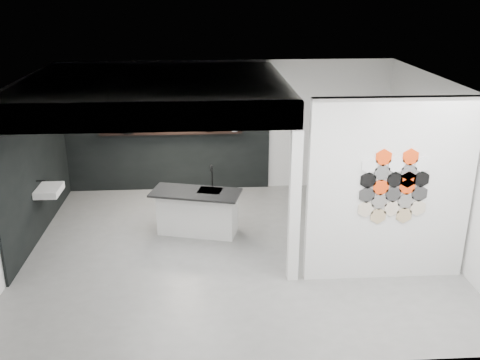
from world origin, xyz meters
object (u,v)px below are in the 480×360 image
kitchen_island (197,211)px  bottle_dark (153,129)px  partition_panel (390,191)px  glass_vase (235,128)px  stockpot (128,128)px  utensil_cup (124,131)px  wall_basin (49,190)px  glass_bowl (235,129)px  kettle (208,128)px

kitchen_island → bottle_dark: bearing=128.0°
bottle_dark → partition_panel: bearing=-45.5°
kitchen_island → glass_vase: 2.51m
partition_panel → stockpot: 5.80m
partition_panel → glass_vase: bearing=118.2°
stockpot → utensil_cup: 0.11m
wall_basin → glass_bowl: (3.39, 2.07, 0.52)m
stockpot → glass_vase: 2.25m
partition_panel → wall_basin: (-5.46, 1.80, -0.55)m
bottle_dark → utensil_cup: bottle_dark is taller
stockpot → glass_vase: bearing=0.0°
partition_panel → utensil_cup: partition_panel is taller
partition_panel → glass_bowl: (-2.08, 3.87, -0.03)m
glass_bowl → glass_vase: bearing=0.0°
glass_bowl → wall_basin: bearing=-148.7°
glass_vase → wall_basin: bearing=-148.7°
utensil_cup → partition_panel: bearing=-41.2°
kitchen_island → kettle: size_ratio=9.75×
partition_panel → utensil_cup: (-4.42, 3.87, -0.04)m
partition_panel → glass_bowl: bearing=118.2°
glass_bowl → utensil_cup: size_ratio=1.52×
kitchen_island → utensil_cup: (-1.55, 2.17, 0.94)m
kettle → glass_vase: (0.57, 0.00, 0.00)m
wall_basin → stockpot: (1.14, 2.07, 0.57)m
partition_panel → utensil_cup: size_ratio=31.31×
wall_basin → utensil_cup: (1.05, 2.07, 0.51)m
glass_vase → bottle_dark: 1.72m
glass_vase → kitchen_island: bearing=-110.1°
stockpot → glass_bowl: 2.25m
kitchen_island → kettle: 2.39m
utensil_cup → bottle_dark: bearing=0.0°
kettle → stockpot: bearing=160.4°
glass_vase → bottle_dark: (-1.72, 0.00, 0.01)m
wall_basin → utensil_cup: size_ratio=6.71×
partition_panel → bottle_dark: partition_panel is taller
wall_basin → bottle_dark: bearing=51.1°
glass_bowl → partition_panel: bearing=-61.8°
partition_panel → kitchen_island: 3.47m
kitchen_island → glass_bowl: 2.50m
partition_panel → kitchen_island: partition_panel is taller
glass_vase → glass_bowl: bearing=0.0°
stockpot → kettle: stockpot is taller
partition_panel → bottle_dark: bearing=134.5°
partition_panel → kettle: bearing=124.3°
partition_panel → kettle: partition_panel is taller
kettle → utensil_cup: bearing=160.4°
utensil_cup → kettle: bearing=0.0°
glass_vase → partition_panel: bearing=-61.8°
glass_vase → kettle: bearing=180.0°
bottle_dark → glass_vase: bearing=0.0°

